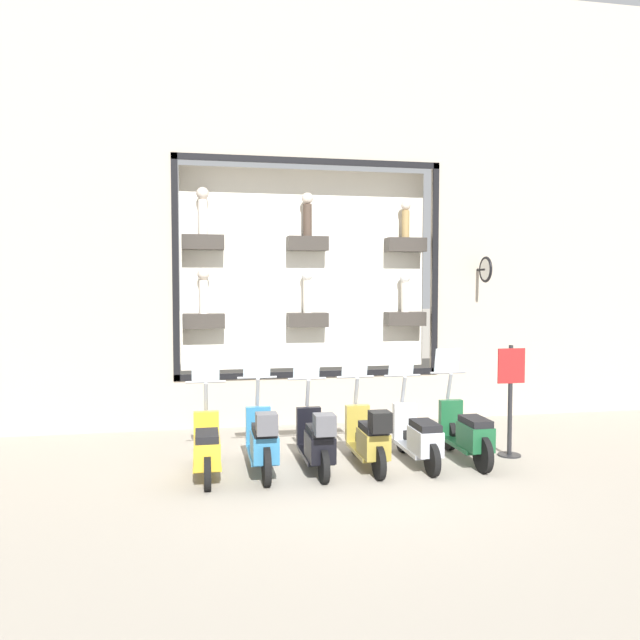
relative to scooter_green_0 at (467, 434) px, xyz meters
The scene contains 9 objects.
ground_plane 1.98m from the scooter_green_0, 101.48° to the left, with size 120.00×120.00×0.00m, color gray.
building_facade 5.39m from the scooter_green_0, 30.38° to the left, with size 1.18×36.00×8.50m.
scooter_green_0 is the anchor object (origin of this frame).
scooter_silver_1 0.78m from the scooter_green_0, 90.30° to the left, with size 1.80×0.60×1.68m.
scooter_olive_2 1.56m from the scooter_green_0, 92.55° to the left, with size 1.80×0.60×1.59m.
scooter_black_3 2.34m from the scooter_green_0, 91.72° to the left, with size 1.79×0.60×1.63m.
scooter_teal_4 3.12m from the scooter_green_0, 91.08° to the left, with size 1.81×0.60×1.60m.
scooter_yellow_5 3.90m from the scooter_green_0, 90.12° to the left, with size 1.79×0.61×1.61m.
shop_sign_post 0.98m from the scooter_green_0, 75.97° to the right, with size 0.36×0.45×1.76m.
Camera 1 is at (-8.39, 2.10, 2.70)m, focal length 35.00 mm.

